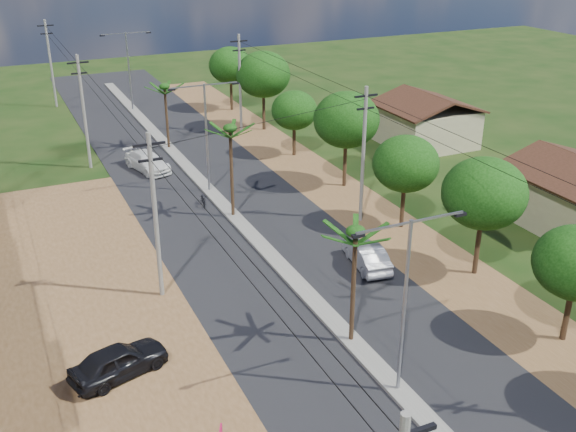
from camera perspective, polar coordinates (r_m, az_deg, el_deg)
name	(u,v)px	position (r m, az deg, el deg)	size (l,w,h in m)	color
ground	(397,391)	(29.90, 9.24, -14.44)	(160.00, 160.00, 0.00)	black
road	(262,247)	(41.11, -2.23, -2.65)	(12.00, 110.00, 0.04)	black
median	(244,227)	(43.60, -3.75, -0.96)	(1.00, 90.00, 0.18)	#605E56
dirt_lot_west	(7,376)	(32.74, -22.66, -12.39)	(18.00, 46.00, 0.04)	brown
dirt_shoulder_east	(381,223)	(44.70, 7.88, -0.60)	(5.00, 90.00, 0.03)	brown
house_east_near	(576,188)	(47.40, 23.21, 2.18)	(7.60, 7.50, 4.60)	#978C66
house_east_far	(426,118)	(60.71, 11.59, 8.15)	(7.60, 7.50, 4.60)	#978C66
tree_east_c	(484,193)	(37.64, 16.29, 1.84)	(4.60, 4.60, 6.83)	black
tree_east_d	(406,164)	(42.80, 9.94, 4.37)	(4.20, 4.20, 6.13)	black
tree_east_e	(346,120)	(49.12, 4.97, 8.12)	(4.80, 4.80, 7.14)	black
tree_east_f	(294,110)	(56.12, 0.53, 8.94)	(3.80, 3.80, 5.52)	black
tree_east_g	(263,74)	(63.15, -2.11, 11.89)	(5.00, 5.00, 7.38)	black
tree_east_h	(230,65)	(70.48, -4.90, 12.59)	(4.40, 4.40, 6.52)	black
palm_median_near	(356,237)	(29.82, 5.74, -1.77)	(2.00, 2.00, 6.15)	black
palm_median_mid	(230,133)	(43.29, -4.92, 7.05)	(2.00, 2.00, 6.55)	black
palm_median_far	(165,89)	(58.28, -10.40, 10.51)	(2.00, 2.00, 5.85)	black
streetlight_near	(405,294)	(27.22, 9.90, -6.50)	(5.10, 0.18, 8.00)	gray
streetlight_mid	(206,129)	(48.15, -6.93, 7.33)	(5.10, 0.18, 8.00)	gray
streetlight_far	(129,65)	(71.74, -13.35, 12.37)	(5.10, 0.18, 8.00)	gray
utility_pole_w_b	(155,213)	(34.61, -11.18, 0.22)	(1.60, 0.24, 9.00)	#605E56
utility_pole_w_c	(84,110)	(55.21, -16.91, 8.59)	(1.60, 0.24, 9.00)	#605E56
utility_pole_w_d	(51,62)	(75.62, -19.46, 12.21)	(1.60, 0.24, 9.00)	#605E56
utility_pole_e_b	(363,152)	(43.26, 6.40, 5.39)	(1.60, 0.24, 9.00)	#605E56
utility_pole_e_c	(240,82)	(62.43, -4.09, 11.25)	(1.60, 0.24, 9.00)	#605E56
car_silver_mid	(367,256)	(38.81, 6.68, -3.38)	(1.50, 4.29, 1.41)	#97999F
car_white_far	(147,162)	(54.56, -11.81, 4.50)	(2.01, 4.94, 1.43)	silver
car_parked_dark	(119,362)	(30.84, -14.14, -11.86)	(1.76, 4.36, 1.49)	black
moto_rider_west_a	(203,200)	(47.17, -7.18, 1.36)	(0.60, 1.71, 0.90)	black
moto_rider_west_b	(150,159)	(55.80, -11.59, 4.71)	(0.47, 1.65, 0.99)	black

